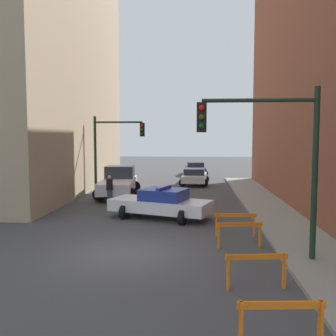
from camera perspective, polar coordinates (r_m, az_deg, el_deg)
The scene contains 13 objects.
ground_plane at distance 12.73m, azimuth -6.67°, elevation -12.78°, with size 120.00×120.00×0.00m, color #424244.
sidewalk_right at distance 13.09m, azimuth 21.76°, elevation -12.32°, with size 2.40×44.00×0.12m.
traffic_light_near at distance 11.70m, azimuth 16.10°, elevation 3.10°, with size 3.64×0.35×5.20m.
traffic_light_far at distance 25.36m, azimuth -8.65°, elevation 3.75°, with size 3.44×0.35×5.20m.
police_car at distance 17.66m, azimuth -1.07°, elevation -5.36°, with size 5.05×3.29×1.52m.
white_truck at distance 24.42m, azimuth -7.54°, elevation -2.14°, with size 2.92×5.54×1.90m.
parked_car_near at distance 30.04m, azimuth 4.06°, elevation -1.26°, with size 2.45×4.40×1.31m.
parked_car_mid at distance 37.53m, azimuth 4.19°, elevation -0.05°, with size 2.46×4.41×1.31m.
pedestrian_crossing at distance 21.45m, azimuth -8.89°, elevation -3.24°, with size 0.51×0.51×1.66m.
barrier_front at distance 7.50m, azimuth 16.84°, elevation -20.85°, with size 1.60×0.29×0.90m.
barrier_mid at distance 9.96m, azimuth 13.31°, elevation -14.21°, with size 1.59×0.37×0.90m.
barrier_back at distance 13.26m, azimuth 10.82°, elevation -9.35°, with size 1.59×0.35×0.90m.
barrier_corner at distance 14.75m, azimuth 10.19°, elevation -7.90°, with size 1.60×0.19×0.90m.
Camera 1 is at (2.31, -11.92, 3.84)m, focal length 40.00 mm.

